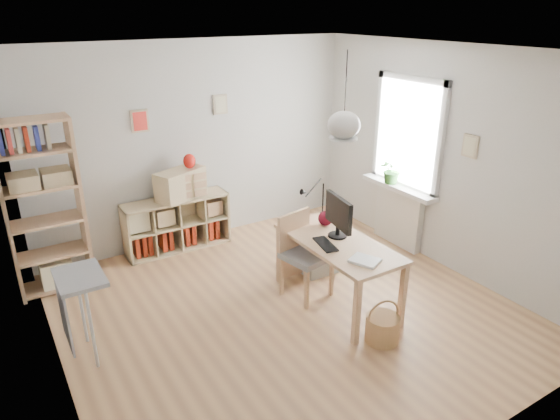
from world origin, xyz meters
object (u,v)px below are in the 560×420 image
tall_bookshelf (42,201)px  desk (338,249)px  drawer_chest (181,184)px  storage_chest (319,252)px  chair (303,250)px  monitor (338,215)px  cube_shelf (175,227)px

tall_bookshelf → desk: bearing=-37.0°
desk → tall_bookshelf: tall_bookshelf is taller
desk → drawer_chest: 2.38m
desk → storage_chest: bearing=67.0°
chair → storage_chest: size_ratio=1.45×
tall_bookshelf → drawer_chest: bearing=8.1°
drawer_chest → monitor: bearing=-87.5°
chair → monitor: 0.59m
chair → monitor: size_ratio=1.84×
chair → drawer_chest: drawer_chest is taller
tall_bookshelf → monitor: tall_bookshelf is taller
desk → chair: bearing=119.7°
monitor → drawer_chest: bearing=125.2°
desk → chair: (-0.21, 0.36, -0.11)m
cube_shelf → tall_bookshelf: tall_bookshelf is taller
tall_bookshelf → drawer_chest: size_ratio=3.00×
storage_chest → drawer_chest: (-1.23, 1.43, 0.71)m
desk → tall_bookshelf: bearing=143.0°
desk → tall_bookshelf: size_ratio=0.75×
desk → cube_shelf: desk is taller
tall_bookshelf → monitor: size_ratio=3.84×
tall_bookshelf → storage_chest: 3.27m
desk → storage_chest: size_ratio=2.28×
desk → monitor: bearing=55.8°
desk → drawer_chest: drawer_chest is taller
cube_shelf → monitor: (1.09, -2.12, 0.71)m
tall_bookshelf → drawer_chest: 1.71m
chair → monitor: (0.28, -0.26, 0.46)m
storage_chest → drawer_chest: bearing=131.3°
tall_bookshelf → chair: size_ratio=2.09×
cube_shelf → drawer_chest: bearing=-19.7°
chair → drawer_chest: 1.99m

